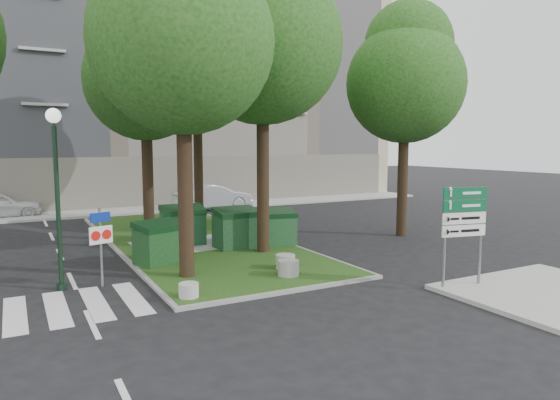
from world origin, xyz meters
TOP-DOWN VIEW (x-y plane):
  - ground at (0.00, 0.00)m, footprint 120.00×120.00m
  - median_island at (0.50, 8.00)m, footprint 6.00×16.00m
  - median_kerb at (0.50, 8.00)m, footprint 6.30×16.30m
  - sidewalk_corner at (6.50, -3.50)m, footprint 5.00×4.00m
  - building_sidewalk at (0.00, 18.50)m, footprint 42.00×3.00m
  - zebra_crossing at (-3.75, 1.50)m, footprint 5.00×3.00m
  - apartment_building at (0.00, 26.00)m, footprint 41.00×12.00m
  - tree_median_near_left at (-1.41, 2.56)m, footprint 5.20×5.20m
  - tree_median_near_right at (2.09, 4.56)m, footprint 5.60×5.60m
  - tree_median_mid at (-0.91, 9.06)m, footprint 4.80×4.80m
  - tree_median_far at (2.29, 12.06)m, footprint 5.80×5.80m
  - tree_street_right at (9.09, 5.06)m, footprint 5.00×5.00m
  - dumpster_a at (-1.76, 4.49)m, footprint 1.77×1.50m
  - dumpster_b at (-0.16, 7.13)m, footprint 1.72×1.27m
  - dumpster_c at (1.44, 5.59)m, footprint 1.67×1.19m
  - dumpster_d at (3.00, 5.42)m, footprint 1.65×1.29m
  - bollard_left at (-2.10, 0.50)m, footprint 0.50×0.50m
  - bollard_right at (1.48, 1.91)m, footprint 0.61×0.61m
  - bollard_mid at (1.15, 1.12)m, footprint 0.63×0.63m
  - litter_bin at (3.20, 9.77)m, footprint 0.44×0.44m
  - street_lamp at (-4.84, 3.17)m, footprint 0.39×0.39m
  - traffic_sign_pole at (-3.81, 2.94)m, footprint 0.65×0.24m
  - directional_sign at (4.85, -2.00)m, footprint 1.33×0.34m
  - car_silver at (4.85, 17.09)m, footprint 4.83×1.95m

SIDE VIEW (x-z plane):
  - ground at x=0.00m, z-range 0.00..0.00m
  - zebra_crossing at x=-3.75m, z-range 0.00..0.01m
  - median_kerb at x=0.50m, z-range 0.00..0.10m
  - median_island at x=0.50m, z-range 0.00..0.12m
  - sidewalk_corner at x=6.50m, z-range 0.00..0.12m
  - building_sidewalk at x=0.00m, z-range 0.00..0.12m
  - bollard_left at x=-2.10m, z-range 0.12..0.48m
  - bollard_right at x=1.48m, z-range 0.12..0.55m
  - bollard_mid at x=1.15m, z-range 0.12..0.57m
  - litter_bin at x=3.20m, z-range 0.12..0.89m
  - car_silver at x=4.85m, z-range 0.00..1.56m
  - dumpster_d at x=3.00m, z-range 0.09..1.47m
  - dumpster_a at x=-1.76m, z-range 0.09..1.49m
  - dumpster_c at x=1.44m, z-range 0.09..1.61m
  - dumpster_b at x=-0.16m, z-range 0.09..1.61m
  - traffic_sign_pole at x=-3.81m, z-range 0.32..2.56m
  - directional_sign at x=4.85m, z-range 0.56..3.27m
  - street_lamp at x=-4.84m, z-range 0.63..5.56m
  - tree_median_mid at x=-0.91m, z-range 1.98..11.97m
  - tree_street_right at x=9.09m, z-range 1.95..12.02m
  - tree_median_near_left at x=-1.41m, z-range 2.05..12.58m
  - tree_median_near_right at x=2.09m, z-range 2.26..13.72m
  - apartment_building at x=0.00m, z-range 0.00..16.00m
  - tree_median_far at x=2.29m, z-range 2.36..14.28m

